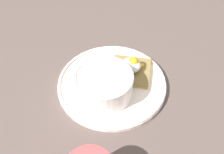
{
  "coord_description": "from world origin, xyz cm",
  "views": [
    {
      "loc": [
        -3.64,
        40.41,
        49.24
      ],
      "look_at": [
        0.0,
        0.0,
        5.0
      ],
      "focal_mm": 40.0,
      "sensor_mm": 36.0,
      "label": 1
    }
  ],
  "objects_px": {
    "banana_slice_front": "(97,66)",
    "banana_slice_left": "(107,63)",
    "toast_slice": "(131,71)",
    "oatmeal_bowl": "(104,84)",
    "poached_egg": "(132,65)"
  },
  "relations": [
    {
      "from": "banana_slice_left",
      "to": "oatmeal_bowl",
      "type": "bearing_deg",
      "value": 92.92
    },
    {
      "from": "oatmeal_bowl",
      "to": "banana_slice_front",
      "type": "relative_size",
      "value": 2.88
    },
    {
      "from": "banana_slice_front",
      "to": "poached_egg",
      "type": "bearing_deg",
      "value": 172.42
    },
    {
      "from": "toast_slice",
      "to": "banana_slice_front",
      "type": "distance_m",
      "value": 0.09
    },
    {
      "from": "toast_slice",
      "to": "banana_slice_left",
      "type": "bearing_deg",
      "value": -21.73
    },
    {
      "from": "toast_slice",
      "to": "banana_slice_front",
      "type": "relative_size",
      "value": 2.26
    },
    {
      "from": "poached_egg",
      "to": "banana_slice_front",
      "type": "distance_m",
      "value": 0.09
    },
    {
      "from": "poached_egg",
      "to": "banana_slice_front",
      "type": "height_order",
      "value": "poached_egg"
    },
    {
      "from": "banana_slice_front",
      "to": "banana_slice_left",
      "type": "height_order",
      "value": "banana_slice_left"
    },
    {
      "from": "toast_slice",
      "to": "banana_slice_left",
      "type": "distance_m",
      "value": 0.07
    },
    {
      "from": "toast_slice",
      "to": "banana_slice_left",
      "type": "xyz_separation_m",
      "value": [
        0.06,
        -0.03,
        -0.0
      ]
    },
    {
      "from": "toast_slice",
      "to": "oatmeal_bowl",
      "type": "bearing_deg",
      "value": 50.33
    },
    {
      "from": "banana_slice_front",
      "to": "banana_slice_left",
      "type": "xyz_separation_m",
      "value": [
        -0.02,
        -0.01,
        0.0
      ]
    },
    {
      "from": "oatmeal_bowl",
      "to": "toast_slice",
      "type": "bearing_deg",
      "value": -129.67
    },
    {
      "from": "toast_slice",
      "to": "banana_slice_left",
      "type": "relative_size",
      "value": 2.6
    }
  ]
}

